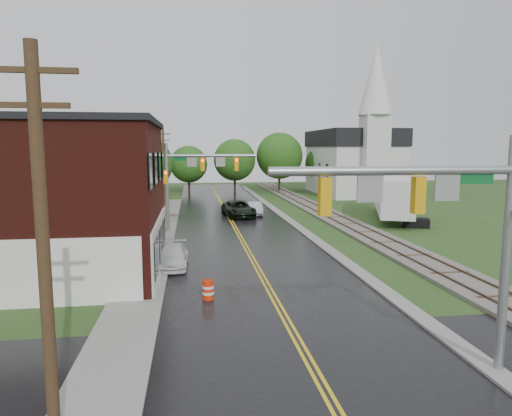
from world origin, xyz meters
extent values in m
cube|color=black|center=(0.00, 30.00, 0.00)|extent=(10.00, 90.00, 0.02)
cube|color=black|center=(0.00, 2.00, 0.00)|extent=(60.00, 9.00, 0.02)
cube|color=gray|center=(5.40, 35.00, 0.00)|extent=(0.80, 70.00, 0.12)
cube|color=gray|center=(-6.20, 25.00, 0.00)|extent=(2.40, 50.00, 0.12)
cube|color=#45140E|center=(-12.50, 15.00, 4.00)|extent=(14.00, 10.00, 8.00)
cube|color=silver|center=(-5.45, 15.00, 1.50)|extent=(0.10, 9.50, 3.00)
cube|color=black|center=(-12.50, 15.00, 8.15)|extent=(14.30, 10.30, 0.30)
cube|color=tan|center=(-11.00, 26.00, 3.20)|extent=(8.00, 7.00, 6.40)
cube|color=#3F0F0C|center=(-10.00, 35.00, 2.20)|extent=(7.00, 6.00, 4.40)
cube|color=silver|center=(20.00, 55.00, 3.50)|extent=(10.00, 16.00, 7.00)
cube|color=black|center=(20.00, 55.00, 8.20)|extent=(10.40, 16.40, 2.40)
cube|color=silver|center=(20.00, 47.00, 5.50)|extent=(3.20, 3.20, 11.00)
cone|color=silver|center=(20.00, 47.00, 15.50)|extent=(4.40, 4.40, 9.00)
cube|color=#59544C|center=(10.00, 35.00, 0.10)|extent=(3.20, 80.00, 0.20)
cube|color=#4C3828|center=(9.28, 35.00, 0.24)|extent=(0.10, 80.00, 0.12)
cube|color=#4C3828|center=(10.72, 35.00, 0.24)|extent=(0.10, 80.00, 0.12)
cylinder|color=gray|center=(5.60, 2.00, 3.60)|extent=(0.28, 0.28, 7.20)
cylinder|color=gray|center=(2.00, 2.00, 6.20)|extent=(7.20, 0.26, 0.26)
cube|color=orange|center=(2.72, 2.00, 5.50)|extent=(0.32, 0.30, 1.05)
cube|color=orange|center=(-0.02, 2.00, 5.50)|extent=(0.32, 0.30, 1.05)
cube|color=gray|center=(3.58, 2.00, 5.70)|extent=(0.75, 0.06, 0.75)
cube|color=gray|center=(1.28, 2.00, 5.70)|extent=(0.75, 0.06, 0.75)
cube|color=#0C5926|center=(4.30, 2.00, 5.95)|extent=(1.40, 0.04, 0.30)
cylinder|color=gray|center=(-5.60, 27.00, 3.60)|extent=(0.28, 0.28, 7.20)
cylinder|color=gray|center=(-2.00, 27.00, 6.20)|extent=(7.20, 0.26, 0.26)
cube|color=orange|center=(-2.72, 27.00, 5.50)|extent=(0.32, 0.30, 1.05)
cube|color=orange|center=(0.02, 27.00, 5.50)|extent=(0.32, 0.30, 1.05)
cube|color=gray|center=(-3.58, 27.00, 5.70)|extent=(0.75, 0.06, 0.75)
cube|color=gray|center=(-1.28, 27.00, 5.70)|extent=(0.75, 0.06, 0.75)
cube|color=#0C5926|center=(-4.30, 27.00, 5.95)|extent=(1.40, 0.04, 0.30)
sphere|color=#FF0C0C|center=(-2.72, 26.82, 5.83)|extent=(0.20, 0.20, 0.20)
cylinder|color=#382616|center=(-6.80, 0.00, 4.50)|extent=(0.28, 0.28, 9.00)
cube|color=#382616|center=(-6.80, 0.00, 8.40)|extent=(1.80, 0.12, 0.12)
cube|color=#382616|center=(-6.80, 0.00, 7.70)|extent=(1.40, 0.12, 0.12)
cylinder|color=#382616|center=(-6.80, 22.00, 4.50)|extent=(0.28, 0.28, 9.00)
cube|color=#382616|center=(-6.80, 22.00, 8.40)|extent=(1.80, 0.12, 0.12)
cube|color=#382616|center=(-6.80, 22.00, 7.70)|extent=(1.40, 0.12, 0.12)
cylinder|color=#382616|center=(-6.80, 44.00, 4.50)|extent=(0.28, 0.28, 9.00)
cube|color=#382616|center=(-6.80, 44.00, 8.40)|extent=(1.80, 0.12, 0.12)
cube|color=#382616|center=(-6.80, 44.00, 7.70)|extent=(1.40, 0.12, 0.12)
cylinder|color=black|center=(-18.00, 32.00, 1.71)|extent=(0.36, 0.36, 3.42)
sphere|color=#1E4212|center=(-18.00, 32.00, 5.89)|extent=(7.60, 7.60, 7.60)
sphere|color=#1E4212|center=(-17.40, 31.60, 5.23)|extent=(5.32, 5.32, 5.32)
cylinder|color=black|center=(-14.00, 40.00, 1.35)|extent=(0.36, 0.36, 2.70)
sphere|color=#1E4212|center=(-14.00, 40.00, 4.65)|extent=(6.00, 6.00, 6.00)
sphere|color=#1E4212|center=(-13.40, 39.60, 4.12)|extent=(4.20, 4.20, 4.20)
cylinder|color=black|center=(-9.00, 46.00, 1.44)|extent=(0.36, 0.36, 2.88)
sphere|color=#1E4212|center=(-9.00, 46.00, 4.96)|extent=(6.40, 6.40, 6.40)
sphere|color=#1E4212|center=(-8.40, 45.60, 4.40)|extent=(4.48, 4.48, 4.48)
imported|color=black|center=(0.96, 34.62, 0.79)|extent=(3.28, 5.94, 1.57)
imported|color=#B2B2B7|center=(2.72, 35.66, 0.66)|extent=(1.57, 4.05, 1.31)
imported|color=silver|center=(-4.80, 16.04, 0.61)|extent=(1.82, 4.26, 1.23)
cube|color=black|center=(15.51, 26.41, 0.40)|extent=(2.40, 1.86, 0.80)
cylinder|color=gray|center=(15.51, 34.56, 0.40)|extent=(0.16, 0.16, 0.80)
cube|color=silver|center=(15.51, 31.30, 2.43)|extent=(7.15, 13.21, 3.26)
cylinder|color=red|center=(-2.98, 10.00, 0.45)|extent=(0.61, 0.61, 0.90)
camera|label=1|loc=(-3.64, -10.07, 6.84)|focal=32.00mm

